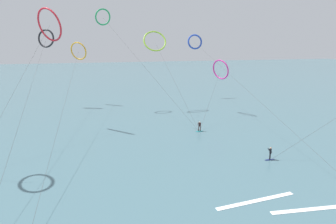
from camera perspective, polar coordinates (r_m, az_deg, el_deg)
The scene contains 11 objects.
sea_water at distance 115.56m, azimuth -11.08°, elevation 6.61°, with size 400.00×200.00×0.08m, color #476B75.
surfer_teal at distance 46.31m, azimuth 6.46°, elevation -3.08°, with size 1.40×0.69×1.70m.
surfer_navy at distance 37.39m, azimuth 20.12°, elevation -8.11°, with size 1.40×0.70×1.70m.
kite_emerald at distance 60.74m, azimuth -13.11°, elevation 18.31°, with size 15.49×20.44×21.00m.
kite_lime at distance 59.50m, azimuth -2.71°, elevation 14.25°, with size 6.08×18.42×16.76m.
kite_crimson at distance 49.33m, azimuth -23.06°, elevation 16.05°, with size 10.18×19.28×19.62m.
kite_charcoal at distance 67.42m, azimuth -23.64°, elevation 13.57°, with size 3.92×53.00×17.23m.
kite_cobalt at distance 73.78m, azimuth 5.54°, elevation 14.04°, with size 4.28×54.25×16.48m.
kite_amber at distance 68.10m, azimuth -17.80°, elevation 11.73°, with size 4.56×53.20×14.53m.
kite_magenta at distance 57.40m, azimuth 10.68°, elevation 8.50°, with size 9.65×12.52×11.12m.
wave_crest_far at distance 28.34m, azimuth 17.54°, elevation -16.98°, with size 8.27×0.50×0.12m, color white.
Camera 1 is at (-7.90, -7.58, 14.33)m, focal length 29.87 mm.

